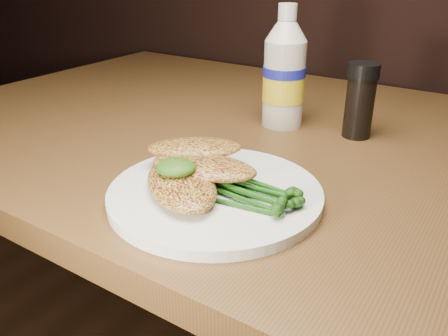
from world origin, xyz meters
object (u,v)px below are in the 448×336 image
Objects in this scene: mayo_bottle at (285,67)px; pepper_grinder at (360,101)px; plate at (215,194)px; dining_table at (244,299)px.

mayo_bottle reaches higher than pepper_grinder.
plate is 1.30× the size of mayo_bottle.
dining_table is 10.13× the size of pepper_grinder.
mayo_bottle reaches higher than dining_table.
mayo_bottle is at bearing 44.79° from dining_table.
plate is at bearing -68.29° from dining_table.
pepper_grinder is at bearing 7.37° from mayo_bottle.
pepper_grinder reaches higher than plate.
plate is at bearing -79.19° from mayo_bottle.
mayo_bottle is at bearing 100.81° from plate.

